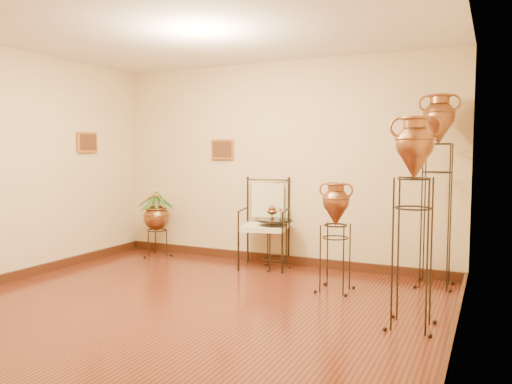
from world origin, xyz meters
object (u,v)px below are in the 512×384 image
at_px(amphora_tall, 437,189).
at_px(amphora_mid, 413,221).
at_px(planter_urn, 156,214).
at_px(armchair, 264,224).
at_px(side_table, 275,243).

bearing_deg(amphora_tall, amphora_mid, -91.57).
distance_m(planter_urn, armchair, 1.78).
bearing_deg(amphora_mid, amphora_tall, 88.43).
relative_size(amphora_tall, side_table, 2.65).
distance_m(amphora_mid, armchair, 2.66).
bearing_deg(side_table, amphora_mid, -37.65).
bearing_deg(planter_urn, armchair, 0.00).
distance_m(armchair, side_table, 0.30).
relative_size(amphora_tall, amphora_mid, 1.18).
height_order(amphora_tall, planter_urn, amphora_tall).
height_order(armchair, side_table, armchair).
height_order(amphora_tall, side_table, amphora_tall).
xyz_separation_m(amphora_tall, armchair, (-2.18, 0.00, -0.54)).
xyz_separation_m(amphora_tall, amphora_mid, (-0.04, -1.53, -0.19)).
xyz_separation_m(amphora_tall, planter_urn, (-3.96, 0.00, -0.51)).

